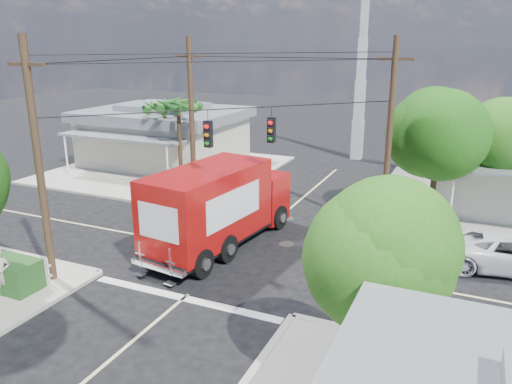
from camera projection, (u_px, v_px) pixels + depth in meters
The scene contains 15 objects.
ground at pixel (237, 253), 21.45m from camera, with size 120.00×120.00×0.00m, color black.
sidewalk_ne at pixel (509, 210), 26.69m from camera, with size 14.12×14.12×0.14m.
sidewalk_nw at pixel (167, 169), 35.18m from camera, with size 14.12×14.12×0.14m.
road_markings at pixel (221, 267), 20.16m from camera, with size 32.00×32.00×0.01m.
building_nw at pixel (164, 134), 36.38m from camera, with size 10.80×10.20×4.30m.
radio_tower at pixel (361, 85), 37.10m from camera, with size 0.80×0.80×17.00m.
tree_ne_front at pixel (439, 130), 23.16m from camera, with size 4.21×4.14×6.66m.
tree_ne_back at pixel (498, 139), 24.24m from camera, with size 3.77×3.66×5.82m.
tree_se at pixel (373, 259), 11.21m from camera, with size 3.67×3.54×5.62m.
palm_nw_front at pixel (178, 107), 29.47m from camera, with size 3.01×3.08×5.59m.
palm_nw_back at pixel (164, 108), 31.67m from camera, with size 3.01×3.08×5.19m.
utility_poles at pixel (220, 137), 22.11m from camera, with size 12.00×10.68×9.00m.
vending_boxes at pixel (414, 215), 24.13m from camera, with size 1.90×0.50×1.10m.
delivery_truck at pixel (219, 206), 21.70m from camera, with size 3.67×8.79×3.70m.
pedestrian at pixel (1, 273), 17.26m from camera, with size 0.67×0.44×1.82m, color #BAAA9E.
Camera 1 is at (8.80, -17.72, 8.73)m, focal length 35.00 mm.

